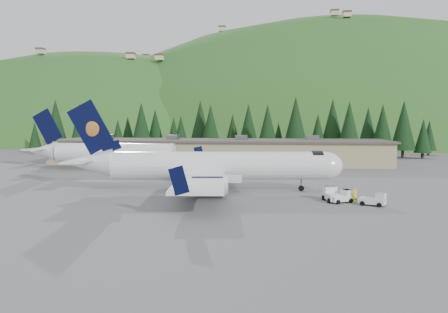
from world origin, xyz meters
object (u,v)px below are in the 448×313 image
second_airliner (100,152)px  baggage_tug_a (342,197)px  baggage_tug_b (375,200)px  terminal_building (218,151)px  airliner (210,167)px  baggage_tug_c (332,195)px  ramp_worker (355,196)px

second_airliner → baggage_tug_a: bearing=-35.6°
baggage_tug_b → terminal_building: 51.19m
airliner → terminal_building: 38.33m
second_airliner → baggage_tug_a: (39.51, -28.27, -2.70)m
baggage_tug_b → baggage_tug_c: baggage_tug_c is taller
airliner → baggage_tug_a: size_ratio=12.22×
baggage_tug_b → terminal_building: size_ratio=0.04×
baggage_tug_a → ramp_worker: size_ratio=1.78×
second_airliner → terminal_building: size_ratio=0.39×
airliner → baggage_tug_a: airliner is taller
baggage_tug_a → baggage_tug_b: (3.14, -1.55, 0.00)m
baggage_tug_b → baggage_tug_c: 4.73m
baggage_tug_b → baggage_tug_c: size_ratio=0.91×
baggage_tug_c → ramp_worker: (2.30, -1.06, 0.11)m
airliner → second_airliner: airliner is taller
baggage_tug_a → terminal_building: 48.46m
baggage_tug_b → terminal_building: bearing=142.2°
airliner → baggage_tug_b: bearing=-29.0°
baggage_tug_b → ramp_worker: bearing=171.7°
baggage_tug_a → second_airliner: bearing=112.8°
second_airliner → baggage_tug_c: (38.51, -27.52, -2.62)m
ramp_worker → second_airliner: bearing=-47.1°
terminal_building → ramp_worker: size_ratio=43.57×
second_airliner → baggage_tug_b: 52.11m
baggage_tug_c → ramp_worker: bearing=-126.6°
baggage_tug_a → terminal_building: (-19.59, 44.27, 2.00)m
second_airliner → baggage_tug_b: (42.65, -29.82, -2.70)m
baggage_tug_a → ramp_worker: bearing=-44.6°
baggage_tug_b → baggage_tug_c: (-4.14, 2.30, 0.08)m
airliner → terminal_building: size_ratio=0.50×
airliner → second_airliner: (-23.90, 22.12, 0.20)m
second_airliner → baggage_tug_c: size_ratio=8.59×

